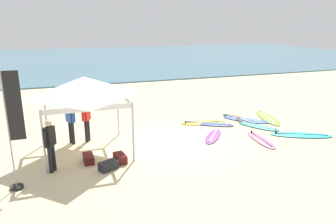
{
  "coord_description": "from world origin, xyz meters",
  "views": [
    {
      "loc": [
        -3.94,
        -10.8,
        4.54
      ],
      "look_at": [
        0.13,
        0.96,
        1.0
      ],
      "focal_mm": 33.71,
      "sensor_mm": 36.0,
      "label": 1
    }
  ],
  "objects_px": {
    "gear_bag_by_pole": "(120,158)",
    "person_black": "(50,142)",
    "surfboard_lime": "(268,118)",
    "gear_bag_near_tent": "(89,159)",
    "surfboard_black": "(239,119)",
    "surfboard_teal": "(259,126)",
    "person_blue": "(70,119)",
    "surfboard_navy": "(209,123)",
    "surfboard_pink": "(261,140)",
    "person_red": "(86,117)",
    "canopy_tent": "(84,87)",
    "surfboard_yellow": "(203,123)",
    "surfboard_purple": "(213,136)",
    "gear_bag_on_sand": "(108,166)",
    "surfboard_cyan": "(301,135)",
    "surfboard_blue": "(246,120)",
    "banner_flag": "(14,136)"
  },
  "relations": [
    {
      "from": "surfboard_teal",
      "to": "banner_flag",
      "type": "distance_m",
      "value": 10.0
    },
    {
      "from": "surfboard_cyan",
      "to": "person_red",
      "type": "distance_m",
      "value": 8.79
    },
    {
      "from": "surfboard_pink",
      "to": "person_red",
      "type": "xyz_separation_m",
      "value": [
        -6.54,
        2.19,
        0.95
      ]
    },
    {
      "from": "surfboard_navy",
      "to": "gear_bag_near_tent",
      "type": "bearing_deg",
      "value": -156.87
    },
    {
      "from": "surfboard_purple",
      "to": "surfboard_teal",
      "type": "distance_m",
      "value": 2.54
    },
    {
      "from": "surfboard_black",
      "to": "person_blue",
      "type": "height_order",
      "value": "person_blue"
    },
    {
      "from": "surfboard_yellow",
      "to": "gear_bag_by_pole",
      "type": "xyz_separation_m",
      "value": [
        -4.46,
        -2.93,
        0.1
      ]
    },
    {
      "from": "surfboard_teal",
      "to": "gear_bag_near_tent",
      "type": "height_order",
      "value": "gear_bag_near_tent"
    },
    {
      "from": "surfboard_black",
      "to": "person_black",
      "type": "height_order",
      "value": "person_black"
    },
    {
      "from": "surfboard_blue",
      "to": "person_red",
      "type": "distance_m",
      "value": 7.54
    },
    {
      "from": "surfboard_lime",
      "to": "gear_bag_near_tent",
      "type": "xyz_separation_m",
      "value": [
        -8.82,
        -2.32,
        0.1
      ]
    },
    {
      "from": "surfboard_teal",
      "to": "surfboard_yellow",
      "type": "xyz_separation_m",
      "value": [
        -2.13,
        1.32,
        -0.0
      ]
    },
    {
      "from": "canopy_tent",
      "to": "surfboard_navy",
      "type": "bearing_deg",
      "value": 14.04
    },
    {
      "from": "surfboard_black",
      "to": "surfboard_teal",
      "type": "xyz_separation_m",
      "value": [
        0.21,
        -1.27,
        0.0
      ]
    },
    {
      "from": "person_red",
      "to": "gear_bag_on_sand",
      "type": "distance_m",
      "value": 2.95
    },
    {
      "from": "surfboard_lime",
      "to": "surfboard_navy",
      "type": "bearing_deg",
      "value": 178.13
    },
    {
      "from": "person_red",
      "to": "person_black",
      "type": "bearing_deg",
      "value": -118.97
    },
    {
      "from": "person_black",
      "to": "gear_bag_on_sand",
      "type": "relative_size",
      "value": 2.85
    },
    {
      "from": "gear_bag_near_tent",
      "to": "surfboard_navy",
      "type": "bearing_deg",
      "value": 23.13
    },
    {
      "from": "surfboard_pink",
      "to": "gear_bag_near_tent",
      "type": "distance_m",
      "value": 6.71
    },
    {
      "from": "surfboard_teal",
      "to": "surfboard_yellow",
      "type": "height_order",
      "value": "same"
    },
    {
      "from": "person_red",
      "to": "surfboard_yellow",
      "type": "bearing_deg",
      "value": 6.29
    },
    {
      "from": "gear_bag_by_pole",
      "to": "surfboard_navy",
      "type": "bearing_deg",
      "value": 30.34
    },
    {
      "from": "surfboard_lime",
      "to": "person_blue",
      "type": "xyz_separation_m",
      "value": [
        -9.24,
        -0.31,
        0.95
      ]
    },
    {
      "from": "surfboard_black",
      "to": "surfboard_teal",
      "type": "height_order",
      "value": "same"
    },
    {
      "from": "surfboard_yellow",
      "to": "gear_bag_by_pole",
      "type": "distance_m",
      "value": 5.33
    },
    {
      "from": "surfboard_yellow",
      "to": "banner_flag",
      "type": "xyz_separation_m",
      "value": [
        -7.46,
        -3.72,
        1.54
      ]
    },
    {
      "from": "gear_bag_by_pole",
      "to": "person_black",
      "type": "bearing_deg",
      "value": -179.99
    },
    {
      "from": "surfboard_pink",
      "to": "person_blue",
      "type": "distance_m",
      "value": 7.51
    },
    {
      "from": "surfboard_teal",
      "to": "gear_bag_on_sand",
      "type": "relative_size",
      "value": 3.2
    },
    {
      "from": "surfboard_purple",
      "to": "surfboard_yellow",
      "type": "height_order",
      "value": "same"
    },
    {
      "from": "gear_bag_on_sand",
      "to": "surfboard_navy",
      "type": "bearing_deg",
      "value": 31.89
    },
    {
      "from": "surfboard_black",
      "to": "surfboard_teal",
      "type": "distance_m",
      "value": 1.29
    },
    {
      "from": "surfboard_yellow",
      "to": "surfboard_blue",
      "type": "bearing_deg",
      "value": -7.12
    },
    {
      "from": "surfboard_navy",
      "to": "canopy_tent",
      "type": "bearing_deg",
      "value": -165.96
    },
    {
      "from": "surfboard_navy",
      "to": "surfboard_cyan",
      "type": "bearing_deg",
      "value": -42.04
    },
    {
      "from": "canopy_tent",
      "to": "surfboard_yellow",
      "type": "relative_size",
      "value": 1.37
    },
    {
      "from": "surfboard_lime",
      "to": "surfboard_purple",
      "type": "height_order",
      "value": "same"
    },
    {
      "from": "person_blue",
      "to": "surfboard_lime",
      "type": "bearing_deg",
      "value": 1.94
    },
    {
      "from": "surfboard_navy",
      "to": "surfboard_lime",
      "type": "height_order",
      "value": "same"
    },
    {
      "from": "surfboard_purple",
      "to": "surfboard_yellow",
      "type": "bearing_deg",
      "value": 78.09
    },
    {
      "from": "surfboard_purple",
      "to": "surfboard_teal",
      "type": "xyz_separation_m",
      "value": [
        2.5,
        0.46,
        -0.0
      ]
    },
    {
      "from": "surfboard_teal",
      "to": "gear_bag_by_pole",
      "type": "relative_size",
      "value": 3.2
    },
    {
      "from": "surfboard_yellow",
      "to": "surfboard_black",
      "type": "bearing_deg",
      "value": -1.61
    },
    {
      "from": "surfboard_blue",
      "to": "person_black",
      "type": "distance_m",
      "value": 9.21
    },
    {
      "from": "surfboard_black",
      "to": "surfboard_yellow",
      "type": "relative_size",
      "value": 1.03
    },
    {
      "from": "person_blue",
      "to": "surfboard_navy",
      "type": "bearing_deg",
      "value": 3.9
    },
    {
      "from": "surfboard_purple",
      "to": "person_red",
      "type": "xyz_separation_m",
      "value": [
        -4.92,
        1.2,
        0.95
      ]
    },
    {
      "from": "surfboard_pink",
      "to": "person_black",
      "type": "xyz_separation_m",
      "value": [
        -7.83,
        -0.15,
        0.95
      ]
    },
    {
      "from": "canopy_tent",
      "to": "person_red",
      "type": "bearing_deg",
      "value": 85.11
    }
  ]
}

